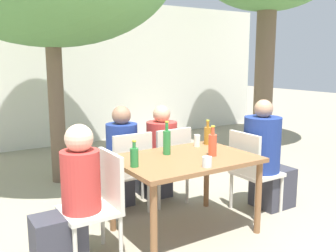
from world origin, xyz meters
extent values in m
plane|color=gray|center=(0.00, 0.00, 0.00)|extent=(30.00, 30.00, 0.00)
cube|color=white|center=(0.00, 4.36, 1.40)|extent=(10.00, 0.08, 2.80)
cylinder|color=brown|center=(-0.56, 2.19, 0.98)|extent=(0.20, 0.20, 1.96)
cylinder|color=brown|center=(3.39, 2.25, 1.32)|extent=(0.36, 0.36, 2.65)
cube|color=brown|center=(0.00, 0.00, 0.73)|extent=(1.27, 0.91, 0.04)
cylinder|color=brown|center=(-0.58, -0.40, 0.35)|extent=(0.06, 0.06, 0.71)
cylinder|color=brown|center=(0.58, -0.40, 0.35)|extent=(0.06, 0.06, 0.71)
cylinder|color=brown|center=(-0.58, 0.40, 0.35)|extent=(0.06, 0.06, 0.71)
cylinder|color=brown|center=(0.58, 0.40, 0.35)|extent=(0.06, 0.06, 0.71)
cube|color=beige|center=(-0.96, 0.00, 0.43)|extent=(0.44, 0.44, 0.04)
cube|color=beige|center=(-0.76, 0.00, 0.67)|extent=(0.04, 0.44, 0.45)
cylinder|color=beige|center=(-1.15, 0.19, 0.20)|extent=(0.04, 0.04, 0.41)
cylinder|color=beige|center=(-1.15, -0.19, 0.20)|extent=(0.04, 0.04, 0.41)
cylinder|color=beige|center=(-0.77, 0.19, 0.20)|extent=(0.04, 0.04, 0.41)
cylinder|color=beige|center=(-0.77, -0.19, 0.20)|extent=(0.04, 0.04, 0.41)
cube|color=beige|center=(0.96, 0.00, 0.43)|extent=(0.44, 0.44, 0.04)
cube|color=beige|center=(0.76, 0.00, 0.67)|extent=(0.04, 0.44, 0.45)
cylinder|color=beige|center=(1.15, -0.19, 0.20)|extent=(0.04, 0.04, 0.41)
cylinder|color=beige|center=(1.15, 0.19, 0.20)|extent=(0.04, 0.04, 0.41)
cylinder|color=beige|center=(0.77, -0.19, 0.20)|extent=(0.04, 0.04, 0.41)
cylinder|color=beige|center=(0.77, 0.19, 0.20)|extent=(0.04, 0.04, 0.41)
cube|color=beige|center=(-0.25, 0.78, 0.43)|extent=(0.44, 0.44, 0.04)
cube|color=beige|center=(-0.25, 0.58, 0.67)|extent=(0.44, 0.04, 0.45)
cylinder|color=beige|center=(-0.06, 0.97, 0.20)|extent=(0.04, 0.04, 0.41)
cylinder|color=beige|center=(-0.44, 0.97, 0.20)|extent=(0.04, 0.04, 0.41)
cylinder|color=beige|center=(-0.06, 0.59, 0.20)|extent=(0.04, 0.04, 0.41)
cylinder|color=beige|center=(-0.44, 0.59, 0.20)|extent=(0.04, 0.04, 0.41)
cube|color=beige|center=(0.25, 0.78, 0.43)|extent=(0.44, 0.44, 0.04)
cube|color=beige|center=(0.25, 0.58, 0.67)|extent=(0.44, 0.04, 0.45)
cylinder|color=beige|center=(0.44, 0.97, 0.20)|extent=(0.04, 0.04, 0.41)
cylinder|color=beige|center=(0.06, 0.97, 0.20)|extent=(0.04, 0.04, 0.41)
cylinder|color=beige|center=(0.44, 0.59, 0.20)|extent=(0.04, 0.04, 0.41)
cylinder|color=beige|center=(0.06, 0.59, 0.20)|extent=(0.04, 0.04, 0.41)
cube|color=#383842|center=(-1.22, 0.00, 0.22)|extent=(0.40, 0.28, 0.45)
cylinder|color=#C63833|center=(-1.02, 0.00, 0.69)|extent=(0.31, 0.31, 0.49)
sphere|color=beige|center=(-1.02, 0.00, 1.04)|extent=(0.23, 0.23, 0.23)
cube|color=#383842|center=(1.22, 0.00, 0.22)|extent=(0.40, 0.36, 0.45)
cylinder|color=navy|center=(1.02, 0.00, 0.74)|extent=(0.40, 0.40, 0.60)
sphere|color=tan|center=(1.02, 0.00, 1.13)|extent=(0.20, 0.20, 0.20)
cube|color=#383842|center=(-0.25, 1.04, 0.22)|extent=(0.31, 0.40, 0.45)
cylinder|color=navy|center=(-0.25, 0.84, 0.70)|extent=(0.34, 0.34, 0.52)
sphere|color=#936B51|center=(-0.25, 0.84, 1.06)|extent=(0.20, 0.20, 0.20)
cube|color=#383842|center=(0.25, 1.04, 0.22)|extent=(0.32, 0.40, 0.45)
cylinder|color=#C63833|center=(0.25, 0.84, 0.69)|extent=(0.36, 0.36, 0.49)
sphere|color=tan|center=(0.25, 0.84, 1.03)|extent=(0.20, 0.20, 0.20)
cylinder|color=#287A38|center=(-0.55, -0.04, 0.83)|extent=(0.07, 0.07, 0.16)
cylinder|color=#287A38|center=(-0.55, -0.04, 0.94)|extent=(0.03, 0.03, 0.06)
cylinder|color=gold|center=(-0.55, -0.04, 0.97)|extent=(0.03, 0.03, 0.01)
cylinder|color=#DB4C2D|center=(0.25, -0.10, 0.85)|extent=(0.08, 0.08, 0.21)
cylinder|color=#DB4C2D|center=(0.25, -0.10, 0.99)|extent=(0.03, 0.03, 0.07)
cylinder|color=gold|center=(0.25, -0.10, 1.03)|extent=(0.04, 0.04, 0.01)
cylinder|color=#287A38|center=(-0.09, 0.17, 0.86)|extent=(0.07, 0.07, 0.23)
cylinder|color=#287A38|center=(-0.09, 0.17, 1.02)|extent=(0.03, 0.03, 0.08)
cylinder|color=gold|center=(-0.09, 0.17, 1.06)|extent=(0.04, 0.04, 0.01)
cylinder|color=#9E661E|center=(0.51, 0.31, 0.84)|extent=(0.08, 0.08, 0.19)
cylinder|color=#9E661E|center=(0.51, 0.31, 0.97)|extent=(0.03, 0.03, 0.07)
cylinder|color=gold|center=(0.51, 0.31, 1.01)|extent=(0.04, 0.04, 0.01)
cylinder|color=silver|center=(0.35, 0.28, 0.81)|extent=(0.07, 0.07, 0.12)
cylinder|color=silver|center=(-0.03, -0.37, 0.79)|extent=(0.08, 0.08, 0.09)
camera|label=1|loc=(-1.96, -2.78, 1.65)|focal=40.00mm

